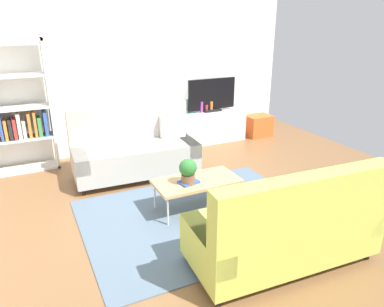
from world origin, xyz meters
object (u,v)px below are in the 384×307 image
(tv, at_px, (212,95))
(potted_plant, at_px, (188,171))
(tv_console, at_px, (211,126))
(vase_1, at_px, (191,108))
(bookshelf, at_px, (14,114))
(storage_trunk, at_px, (258,126))
(bottle_0, at_px, (202,107))
(table_book_0, at_px, (189,182))
(couch_green, at_px, (285,227))
(vase_0, at_px, (183,109))
(coffee_table, at_px, (197,182))
(couch_beige, at_px, (135,149))
(bottle_2, at_px, (211,106))
(bottle_1, at_px, (206,108))

(tv, distance_m, potted_plant, 2.94)
(tv_console, distance_m, vase_1, 0.59)
(bookshelf, distance_m, storage_trunk, 4.68)
(potted_plant, distance_m, bottle_0, 2.79)
(tv_console, bearing_deg, table_book_0, -123.79)
(couch_green, xyz_separation_m, vase_0, (0.63, 3.86, 0.28))
(vase_1, distance_m, bottle_0, 0.20)
(coffee_table, xyz_separation_m, potted_plant, (-0.15, -0.05, 0.21))
(couch_beige, bearing_deg, vase_1, -142.66)
(tv_console, bearing_deg, tv, -90.00)
(storage_trunk, relative_size, vase_0, 3.15)
(potted_plant, bearing_deg, bottle_2, 55.93)
(vase_1, bearing_deg, vase_0, 180.00)
(tv, xyz_separation_m, storage_trunk, (1.10, -0.08, -0.73))
(tv, relative_size, bookshelf, 0.48)
(storage_trunk, xyz_separation_m, table_book_0, (-2.72, -2.33, 0.21))
(coffee_table, xyz_separation_m, storage_trunk, (2.59, 2.29, -0.17))
(couch_green, bearing_deg, coffee_table, 104.33)
(tv_console, relative_size, bookshelf, 0.67)
(bottle_1, bearing_deg, couch_beige, -152.14)
(bottle_1, bearing_deg, couch_green, -106.08)
(table_book_0, xyz_separation_m, vase_0, (1.04, 2.48, 0.29))
(coffee_table, height_order, vase_0, vase_0)
(bookshelf, height_order, bottle_0, bookshelf)
(vase_0, height_order, vase_1, vase_1)
(potted_plant, bearing_deg, vase_1, 63.76)
(table_book_0, relative_size, vase_1, 1.24)
(couch_green, height_order, coffee_table, couch_green)
(tv, bearing_deg, vase_1, 170.35)
(tv_console, xyz_separation_m, potted_plant, (-1.64, -2.44, 0.28))
(couch_green, distance_m, tv, 4.01)
(tv_console, height_order, vase_1, vase_1)
(couch_beige, xyz_separation_m, table_book_0, (0.25, -1.46, -0.01))
(tv, relative_size, table_book_0, 4.17)
(tv_console, distance_m, vase_0, 0.71)
(vase_0, distance_m, bottle_0, 0.36)
(table_book_0, relative_size, bottle_0, 1.12)
(tv, xyz_separation_m, bottle_1, (-0.12, -0.02, -0.24))
(couch_beige, relative_size, storage_trunk, 3.72)
(bottle_0, xyz_separation_m, bottle_2, (0.21, 0.00, -0.01))
(coffee_table, bearing_deg, bottle_2, 57.85)
(bookshelf, bearing_deg, coffee_table, -49.89)
(bottle_2, bearing_deg, bottle_1, 180.00)
(bottle_0, bearing_deg, tv_console, 9.87)
(coffee_table, distance_m, tv, 2.85)
(tv, xyz_separation_m, vase_1, (-0.41, 0.07, -0.22))
(coffee_table, relative_size, bottle_1, 7.80)
(tv, bearing_deg, couch_beige, -153.21)
(couch_green, bearing_deg, bottle_0, 78.50)
(bottle_2, bearing_deg, coffee_table, -122.15)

